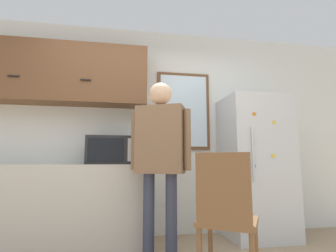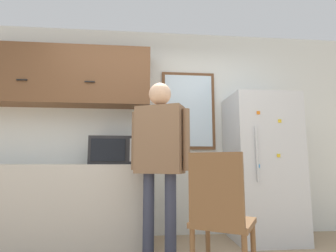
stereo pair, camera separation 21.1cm
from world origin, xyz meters
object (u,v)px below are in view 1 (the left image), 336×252
object	(u,v)px
microwave	(111,150)
chair	(226,212)
person	(160,148)
refrigerator	(256,166)

from	to	relation	value
microwave	chair	size ratio (longest dim) A/B	0.54
microwave	chair	xyz separation A→B (m)	(0.91, -1.17, -0.51)
person	microwave	bearing A→B (deg)	157.53
chair	person	bearing A→B (deg)	-26.05
microwave	refrigerator	xyz separation A→B (m)	(1.78, -0.03, -0.18)
microwave	person	bearing A→B (deg)	-46.64
microwave	refrigerator	world-z (taller)	refrigerator
person	chair	world-z (taller)	person
refrigerator	chair	size ratio (longest dim) A/B	1.75
person	chair	bearing A→B (deg)	-33.15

